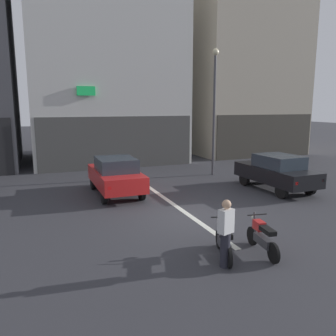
# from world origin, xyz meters

# --- Properties ---
(ground_plane) EXTENTS (120.00, 120.00, 0.00)m
(ground_plane) POSITION_xyz_m (0.00, 0.00, 0.00)
(ground_plane) COLOR #333338
(lane_centre_line) EXTENTS (0.20, 18.00, 0.01)m
(lane_centre_line) POSITION_xyz_m (0.00, 6.00, 0.00)
(lane_centre_line) COLOR silver
(lane_centre_line) RESTS_ON ground
(building_mid_block) EXTENTS (9.93, 9.37, 21.56)m
(building_mid_block) POSITION_xyz_m (-0.15, 14.70, 10.76)
(building_mid_block) COLOR silver
(building_mid_block) RESTS_ON ground
(building_far_right) EXTENTS (8.64, 8.34, 14.23)m
(building_far_right) POSITION_xyz_m (11.11, 14.70, 7.10)
(building_far_right) COLOR #B2A893
(building_far_right) RESTS_ON ground
(car_red_crossing_near) EXTENTS (1.78, 4.11, 1.64)m
(car_red_crossing_near) POSITION_xyz_m (-1.76, 3.95, 0.89)
(car_red_crossing_near) COLOR black
(car_red_crossing_near) RESTS_ON ground
(car_black_parked_kerbside) EXTENTS (1.88, 4.15, 1.64)m
(car_black_parked_kerbside) POSITION_xyz_m (5.27, 2.03, 0.89)
(car_black_parked_kerbside) COLOR black
(car_black_parked_kerbside) RESTS_ON ground
(street_lamp) EXTENTS (0.36, 0.36, 6.83)m
(street_lamp) POSITION_xyz_m (4.31, 6.26, 4.15)
(street_lamp) COLOR #47474C
(street_lamp) RESTS_ON ground
(motorcycle_silver_row_leftmost) EXTENTS (0.66, 1.61, 0.98)m
(motorcycle_silver_row_leftmost) POSITION_xyz_m (-0.61, -3.21, 0.46)
(motorcycle_silver_row_leftmost) COLOR black
(motorcycle_silver_row_leftmost) RESTS_ON ground
(motorcycle_red_row_left_mid) EXTENTS (0.55, 1.66, 0.98)m
(motorcycle_red_row_left_mid) POSITION_xyz_m (0.45, -3.39, 0.46)
(motorcycle_red_row_left_mid) COLOR black
(motorcycle_red_row_left_mid) RESTS_ON ground
(person_by_motorcycles) EXTENTS (0.41, 0.32, 1.67)m
(person_by_motorcycles) POSITION_xyz_m (-0.85, -3.70, 0.86)
(person_by_motorcycles) COLOR #23232D
(person_by_motorcycles) RESTS_ON ground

